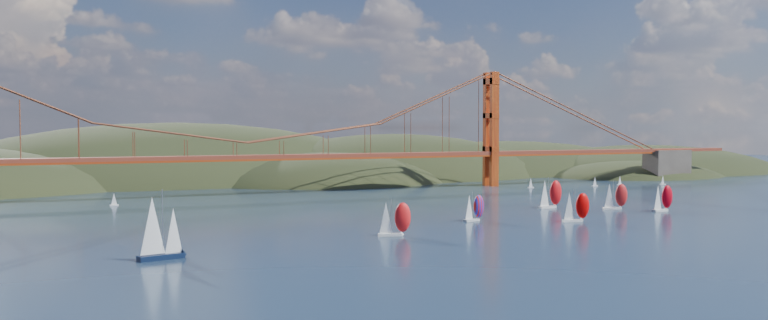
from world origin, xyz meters
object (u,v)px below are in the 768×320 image
(racer_rwb, at_px, (474,207))
(racer_1, at_px, (576,206))
(racer_2, at_px, (662,197))
(racer_3, at_px, (550,193))
(racer_0, at_px, (394,218))
(sloop_navy, at_px, (159,229))
(racer_4, at_px, (615,196))

(racer_rwb, bearing_deg, racer_1, -40.89)
(racer_2, bearing_deg, racer_3, 134.76)
(racer_0, relative_size, racer_2, 0.99)
(sloop_navy, bearing_deg, racer_0, -3.23)
(sloop_navy, height_order, racer_4, sloop_navy)
(racer_4, bearing_deg, racer_rwb, -157.65)
(racer_1, distance_m, racer_2, 45.91)
(racer_2, bearing_deg, racer_1, -171.80)
(racer_1, distance_m, racer_4, 41.23)
(racer_3, bearing_deg, racer_rwb, -158.45)
(racer_1, height_order, racer_2, racer_2)
(racer_0, bearing_deg, racer_3, 39.88)
(racer_1, relative_size, racer_rwb, 1.10)
(racer_0, height_order, racer_3, racer_3)
(sloop_navy, xyz_separation_m, racer_2, (167.63, 24.61, -1.96))
(sloop_navy, xyz_separation_m, racer_4, (157.76, 36.42, -1.96))
(racer_0, xyz_separation_m, racer_3, (78.78, 38.06, 0.50))
(racer_0, bearing_deg, sloop_navy, -155.91)
(racer_1, bearing_deg, racer_3, 74.30)
(racer_rwb, bearing_deg, racer_0, -165.89)
(racer_3, bearing_deg, racer_0, -157.45)
(racer_3, bearing_deg, racer_1, -119.11)
(sloop_navy, relative_size, racer_0, 1.52)
(racer_2, bearing_deg, racer_4, 125.33)
(racer_1, distance_m, racer_3, 38.14)
(sloop_navy, relative_size, racer_4, 1.52)
(racer_3, relative_size, racer_rwb, 1.23)
(racer_1, height_order, racer_4, racer_4)
(racer_1, bearing_deg, racer_rwb, 162.16)
(racer_2, xyz_separation_m, racer_3, (-28.13, 24.16, 0.48))
(racer_1, bearing_deg, racer_2, 22.95)
(racer_0, bearing_deg, racer_1, 17.54)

